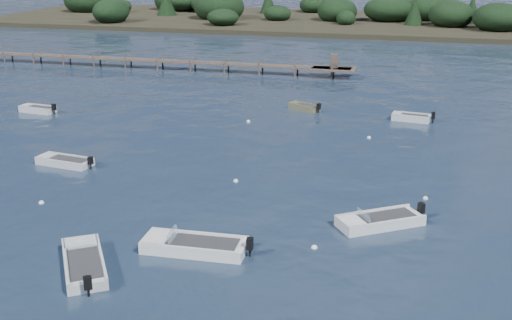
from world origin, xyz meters
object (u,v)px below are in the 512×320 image
(tender_far_white, at_px, (304,108))
(tender_far_grey_b, at_px, (411,119))
(tender_far_grey, at_px, (38,110))
(dinghy_mid_white_a, at_px, (194,248))
(dinghy_mid_white_b, at_px, (380,223))
(dinghy_mid_grey, at_px, (65,163))
(dinghy_near_olive, at_px, (84,265))
(jetty, at_px, (128,59))

(tender_far_white, height_order, tender_far_grey_b, tender_far_grey_b)
(tender_far_grey, bearing_deg, dinghy_mid_white_a, -44.40)
(tender_far_grey_b, distance_m, dinghy_mid_white_b, 22.91)
(tender_far_grey, distance_m, tender_far_grey_b, 33.61)
(dinghy_mid_grey, relative_size, dinghy_mid_white_b, 0.89)
(tender_far_white, relative_size, dinghy_near_olive, 0.65)
(tender_far_grey_b, height_order, jetty, jetty)
(tender_far_grey_b, xyz_separation_m, dinghy_near_olive, (-14.25, -31.38, -0.01))
(dinghy_mid_grey, bearing_deg, tender_far_grey_b, 38.15)
(tender_far_grey_b, distance_m, jetty, 39.03)
(tender_far_white, xyz_separation_m, dinghy_mid_white_b, (8.66, -24.33, 0.00))
(tender_far_white, distance_m, dinghy_mid_white_a, 29.77)
(tender_far_grey, xyz_separation_m, tender_far_white, (23.45, 6.92, -0.00))
(dinghy_mid_white_a, xyz_separation_m, dinghy_near_olive, (-4.43, -3.05, -0.00))
(tender_far_grey_b, bearing_deg, dinghy_near_olive, -114.43)
(dinghy_mid_grey, height_order, jetty, jetty)
(dinghy_mid_grey, distance_m, jetty, 37.42)
(dinghy_mid_grey, distance_m, dinghy_mid_white_b, 22.50)
(dinghy_mid_white_a, bearing_deg, tender_far_white, 89.78)
(dinghy_mid_white_b, bearing_deg, tender_far_white, 109.59)
(dinghy_near_olive, bearing_deg, jetty, 113.00)
(tender_far_grey, distance_m, tender_far_white, 24.45)
(tender_far_grey_b, relative_size, dinghy_mid_white_b, 0.75)
(tender_far_white, bearing_deg, tender_far_grey, -163.57)
(dinghy_mid_white_b, relative_size, dinghy_near_olive, 0.97)
(tender_far_white, bearing_deg, dinghy_mid_white_b, -70.41)
(dinghy_mid_white_a, relative_size, jetty, 0.09)
(tender_far_white, xyz_separation_m, dinghy_mid_white_a, (-0.11, -29.77, 0.01))
(dinghy_mid_grey, bearing_deg, tender_far_grey, 128.74)
(tender_far_grey, bearing_deg, dinghy_near_olive, -53.88)
(tender_far_white, relative_size, dinghy_mid_white_b, 0.67)
(dinghy_mid_grey, relative_size, dinghy_mid_white_a, 0.78)
(dinghy_mid_white_a, height_order, dinghy_mid_white_b, dinghy_mid_white_a)
(dinghy_mid_white_a, bearing_deg, dinghy_near_olive, -145.44)
(dinghy_near_olive, relative_size, jetty, 0.08)
(dinghy_mid_white_b, bearing_deg, jetty, 130.09)
(tender_far_grey, height_order, dinghy_mid_grey, tender_far_grey)
(tender_far_white, distance_m, dinghy_near_olive, 33.14)
(dinghy_mid_white_a, distance_m, dinghy_mid_white_b, 10.32)
(dinghy_mid_white_b, bearing_deg, tender_far_grey_b, 87.38)
(dinghy_near_olive, bearing_deg, tender_far_grey, 126.12)
(dinghy_mid_grey, height_order, dinghy_mid_white_b, dinghy_mid_white_b)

